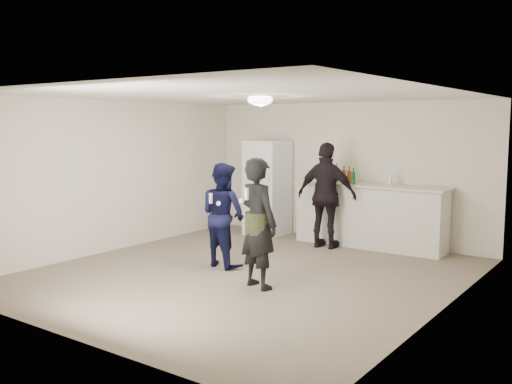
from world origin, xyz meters
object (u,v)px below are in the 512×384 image
Objects in this scene: woman at (258,223)px; spectator at (327,196)px; fridge at (267,188)px; shaker at (332,177)px; man at (223,215)px; counter at (370,217)px.

spectator is (-0.43, 2.63, 0.06)m from woman.
spectator is (1.52, -0.43, 0.00)m from fridge.
woman is at bearing 94.69° from spectator.
shaker is at bearing -63.21° from woman.
man is at bearing 67.42° from spectator.
woman is 2.67m from spectator.
woman is (0.62, -3.16, -0.33)m from shaker.
woman reaches higher than counter.
shaker is at bearing -75.43° from spectator.
spectator reaches higher than shaker.
man is 0.91× the size of woman.
fridge is at bearing -41.74° from woman.
woman is 0.94× the size of spectator.
woman reaches higher than shaker.
woman is (1.96, -3.06, -0.05)m from fridge.
woman is at bearing -78.90° from shaker.
fridge is (-2.09, -0.07, 0.38)m from counter.
fridge is 10.59× the size of shaker.
man is at bearing -70.25° from fridge.
fridge is 1.06× the size of woman.
woman is (-0.13, -3.13, 0.32)m from counter.
spectator is (-0.57, -0.50, 0.38)m from counter.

